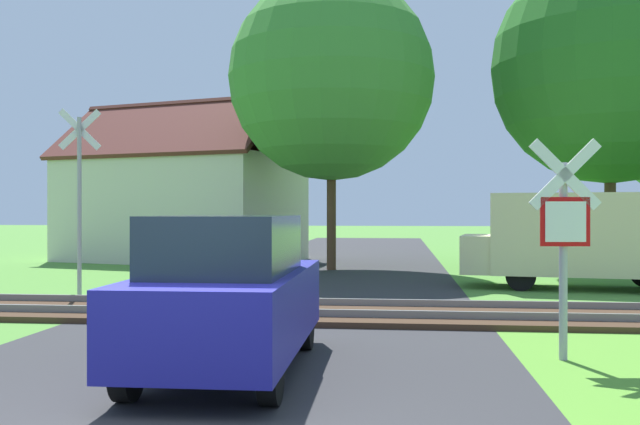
% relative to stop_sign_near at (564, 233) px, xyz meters
% --- Properties ---
extents(road_asphalt, '(6.87, 80.00, 0.01)m').
position_rel_stop_sign_near_xyz_m(road_asphalt, '(-3.98, -1.40, -1.56)').
color(road_asphalt, '#2D2D30').
rests_on(road_asphalt, ground).
extents(rail_track, '(60.00, 2.60, 0.22)m').
position_rel_stop_sign_near_xyz_m(rail_track, '(-3.98, 3.34, -1.51)').
color(rail_track, '#422D1E').
rests_on(rail_track, ground).
extents(stop_sign_near, '(0.88, 0.17, 2.71)m').
position_rel_stop_sign_near_xyz_m(stop_sign_near, '(0.00, 0.00, 0.00)').
color(stop_sign_near, '#9E9EA5').
rests_on(stop_sign_near, ground).
extents(crossing_sign_far, '(0.86, 0.25, 3.99)m').
position_rel_stop_sign_near_xyz_m(crossing_sign_far, '(-8.67, 5.34, 0.72)').
color(crossing_sign_far, '#9E9EA5').
rests_on(crossing_sign_far, ground).
extents(house, '(9.57, 7.61, 5.90)m').
position_rel_stop_sign_near_xyz_m(house, '(-9.94, 16.56, 0.50)').
color(house, beige).
rests_on(house, ground).
extents(tree_center, '(6.36, 6.36, 9.13)m').
position_rel_stop_sign_near_xyz_m(tree_center, '(-4.07, 13.01, 4.38)').
color(tree_center, '#513823').
rests_on(tree_center, ground).
extents(tree_right, '(6.89, 6.89, 9.52)m').
position_rel_stop_sign_near_xyz_m(tree_right, '(4.19, 12.77, 4.50)').
color(tree_right, '#513823').
rests_on(tree_right, ground).
extents(mail_truck, '(5.14, 2.65, 2.24)m').
position_rel_stop_sign_near_xyz_m(mail_truck, '(2.14, 8.27, -0.32)').
color(mail_truck, beige).
rests_on(mail_truck, ground).
extents(parked_car, '(1.68, 4.02, 1.78)m').
position_rel_stop_sign_near_xyz_m(parked_car, '(-3.92, -1.06, -0.67)').
color(parked_car, navy).
rests_on(parked_car, ground).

